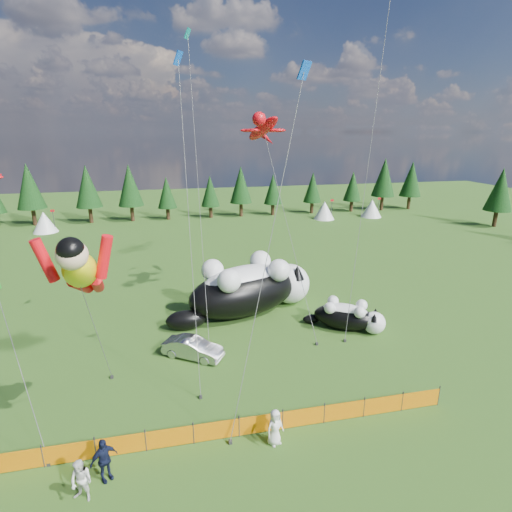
# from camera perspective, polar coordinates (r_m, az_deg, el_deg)

# --- Properties ---
(ground) EXTENTS (160.00, 160.00, 0.00)m
(ground) POSITION_cam_1_polar(r_m,az_deg,el_deg) (21.76, -6.63, -19.45)
(ground) COLOR #123409
(ground) RESTS_ON ground
(safety_fence) EXTENTS (22.06, 0.06, 1.10)m
(safety_fence) POSITION_cam_1_polar(r_m,az_deg,el_deg) (19.11, -5.66, -23.55)
(safety_fence) COLOR #262626
(safety_fence) RESTS_ON ground
(tree_line) EXTENTS (90.00, 4.00, 8.00)m
(tree_line) POSITION_cam_1_polar(r_m,az_deg,el_deg) (63.07, -11.07, 8.79)
(tree_line) COLOR black
(tree_line) RESTS_ON ground
(festival_tents) EXTENTS (50.00, 3.20, 2.80)m
(festival_tents) POSITION_cam_1_polar(r_m,az_deg,el_deg) (59.87, -0.15, 6.14)
(festival_tents) COLOR white
(festival_tents) RESTS_ON ground
(cat_large) EXTENTS (11.35, 6.79, 4.23)m
(cat_large) POSITION_cam_1_polar(r_m,az_deg,el_deg) (29.58, -0.77, -4.48)
(cat_large) COLOR black
(cat_large) RESTS_ON ground
(cat_small) EXTENTS (5.04, 3.93, 2.04)m
(cat_small) POSITION_cam_1_polar(r_m,az_deg,el_deg) (28.26, 13.03, -8.34)
(cat_small) COLOR black
(cat_small) RESTS_ON ground
(car) EXTENTS (3.80, 3.04, 1.21)m
(car) POSITION_cam_1_polar(r_m,az_deg,el_deg) (24.80, -9.02, -12.87)
(car) COLOR #ADACB1
(car) RESTS_ON ground
(spectator_b) EXTENTS (0.97, 0.82, 1.73)m
(spectator_b) POSITION_cam_1_polar(r_m,az_deg,el_deg) (17.80, -23.69, -27.36)
(spectator_b) COLOR white
(spectator_b) RESTS_ON ground
(spectator_c) EXTENTS (1.22, 1.05, 1.86)m
(spectator_c) POSITION_cam_1_polar(r_m,az_deg,el_deg) (18.18, -20.89, -25.57)
(spectator_c) COLOR black
(spectator_c) RESTS_ON ground
(spectator_e) EXTENTS (0.96, 0.80, 1.67)m
(spectator_e) POSITION_cam_1_polar(r_m,az_deg,el_deg) (18.69, 2.73, -23.25)
(spectator_e) COLOR white
(spectator_e) RESTS_ON ground
(superhero_kite) EXTENTS (4.58, 7.34, 10.50)m
(superhero_kite) POSITION_cam_1_polar(r_m,az_deg,el_deg) (16.59, -23.81, -1.91)
(superhero_kite) COLOR yellow
(superhero_kite) RESTS_ON ground
(gecko_kite) EXTENTS (4.44, 11.85, 15.60)m
(gecko_kite) POSITION_cam_1_polar(r_m,az_deg,el_deg) (30.45, 0.98, 17.69)
(gecko_kite) COLOR red
(gecko_kite) RESTS_ON ground
(diamond_kite_a) EXTENTS (0.69, 7.14, 18.02)m
(diamond_kite_a) POSITION_cam_1_polar(r_m,az_deg,el_deg) (23.88, -10.92, 24.15)
(diamond_kite_a) COLOR blue
(diamond_kite_a) RESTS_ON ground
(diamond_kite_c) EXTENTS (4.64, 4.09, 16.59)m
(diamond_kite_c) POSITION_cam_1_polar(r_m,az_deg,el_deg) (18.58, 6.44, 22.80)
(diamond_kite_c) COLOR blue
(diamond_kite_c) RESTS_ON ground
(diamond_kite_d) EXTENTS (0.57, 8.85, 20.95)m
(diamond_kite_d) POSITION_cam_1_polar(r_m,az_deg,el_deg) (30.62, -9.56, 26.62)
(diamond_kite_d) COLOR #0B8884
(diamond_kite_d) RESTS_ON ground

